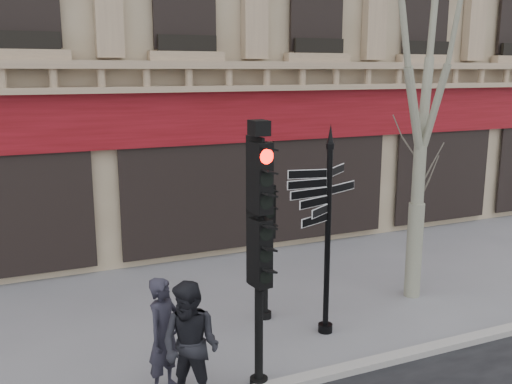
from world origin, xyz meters
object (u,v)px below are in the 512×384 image
traffic_signal_main (259,225)px  fingerpost (329,196)px  traffic_signal_secondary (265,226)px  plane_tree (428,29)px  pedestrian_a (164,336)px  pedestrian_b (191,347)px

traffic_signal_main → fingerpost: bearing=25.4°
traffic_signal_secondary → plane_tree: (3.35, -0.25, 3.65)m
pedestrian_a → traffic_signal_main: bearing=-59.5°
pedestrian_a → pedestrian_b: (0.23, -0.57, 0.04)m
fingerpost → plane_tree: plane_tree is taller
fingerpost → plane_tree: 3.98m
fingerpost → traffic_signal_secondary: size_ratio=1.44×
traffic_signal_main → pedestrian_a: 2.18m
traffic_signal_secondary → plane_tree: bearing=-4.8°
fingerpost → traffic_signal_main: 2.24m
fingerpost → traffic_signal_secondary: (-0.77, 1.00, -0.72)m
fingerpost → plane_tree: size_ratio=0.49×
fingerpost → pedestrian_b: 3.65m
pedestrian_b → traffic_signal_secondary: bearing=93.9°
fingerpost → pedestrian_a: fingerpost is taller
traffic_signal_main → traffic_signal_secondary: (1.12, 2.21, -0.70)m
plane_tree → pedestrian_a: 7.55m
traffic_signal_secondary → plane_tree: plane_tree is taller
fingerpost → pedestrian_b: fingerpost is taller
fingerpost → pedestrian_b: (-2.98, -1.32, -1.64)m
plane_tree → pedestrian_b: (-5.56, -2.07, -4.57)m
traffic_signal_main → plane_tree: (4.46, 1.96, 2.95)m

